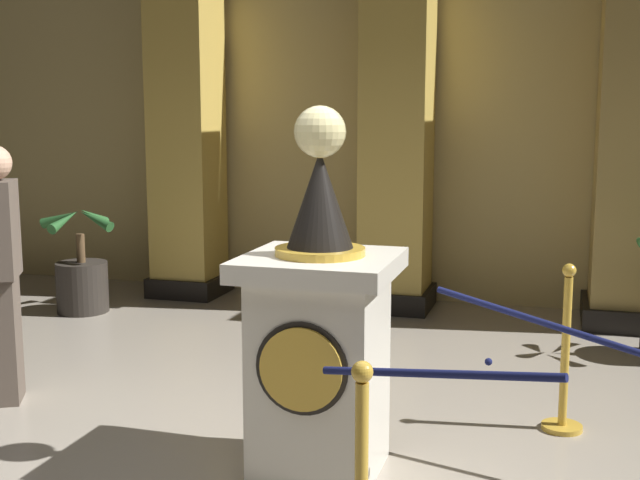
{
  "coord_description": "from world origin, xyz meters",
  "views": [
    {
      "loc": [
        1.48,
        -3.5,
        1.85
      ],
      "look_at": [
        0.34,
        0.34,
        1.23
      ],
      "focal_mm": 45.32,
      "sensor_mm": 36.0,
      "label": 1
    }
  ],
  "objects_px": {
    "pedestal_clock": "(320,336)",
    "potted_palm_left": "(82,278)",
    "stanchion_far": "(564,373)",
    "bystander_guest": "(0,268)"
  },
  "relations": [
    {
      "from": "pedestal_clock",
      "to": "potted_palm_left",
      "type": "distance_m",
      "value": 4.16
    },
    {
      "from": "pedestal_clock",
      "to": "potted_palm_left",
      "type": "bearing_deg",
      "value": 139.53
    },
    {
      "from": "potted_palm_left",
      "to": "bystander_guest",
      "type": "bearing_deg",
      "value": -68.57
    },
    {
      "from": "stanchion_far",
      "to": "potted_palm_left",
      "type": "bearing_deg",
      "value": 158.37
    },
    {
      "from": "stanchion_far",
      "to": "bystander_guest",
      "type": "bearing_deg",
      "value": -171.52
    },
    {
      "from": "pedestal_clock",
      "to": "potted_palm_left",
      "type": "xyz_separation_m",
      "value": [
        -3.15,
        2.68,
        -0.41
      ]
    },
    {
      "from": "stanchion_far",
      "to": "bystander_guest",
      "type": "distance_m",
      "value": 3.56
    },
    {
      "from": "bystander_guest",
      "to": "potted_palm_left",
      "type": "bearing_deg",
      "value": 111.43
    },
    {
      "from": "stanchion_far",
      "to": "pedestal_clock",
      "type": "bearing_deg",
      "value": -141.99
    },
    {
      "from": "potted_palm_left",
      "to": "bystander_guest",
      "type": "relative_size",
      "value": 0.62
    }
  ]
}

